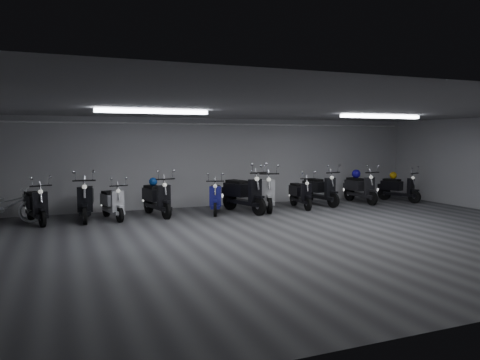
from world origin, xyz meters
name	(u,v)px	position (x,y,z in m)	size (l,w,h in m)	color
floor	(298,236)	(0.00, 0.00, -0.01)	(14.00, 10.00, 0.01)	#3E3E41
ceiling	(299,109)	(0.00, 0.00, 2.80)	(14.00, 10.00, 0.01)	gray
back_wall	(222,162)	(0.00, 5.00, 1.40)	(14.00, 0.01, 2.80)	#A3A4A6
fluor_strip_left	(153,111)	(-3.00, 1.00, 2.74)	(2.40, 0.18, 0.08)	white
fluor_strip_right	(381,116)	(3.00, 1.00, 2.74)	(2.40, 0.18, 0.08)	white
conduit	(223,124)	(0.00, 4.92, 2.62)	(0.05, 0.05, 13.60)	white
scooter_0	(36,199)	(-5.48, 3.72, 0.63)	(0.57, 1.70, 1.26)	black
scooter_1	(86,195)	(-4.27, 3.76, 0.69)	(0.62, 1.86, 1.38)	black
scooter_2	(112,198)	(-3.61, 3.62, 0.59)	(0.53, 1.59, 1.18)	silver
scooter_3	(157,192)	(-2.40, 3.71, 0.67)	(0.60, 1.81, 1.34)	black
scooter_4	(215,192)	(-0.73, 3.57, 0.61)	(0.55, 1.65, 1.22)	navy
scooter_5	(244,187)	(0.08, 3.38, 0.75)	(0.67, 2.01, 1.50)	black
scooter_6	(265,187)	(0.84, 3.54, 0.72)	(0.64, 1.92, 1.43)	#B7B8BC
scooter_7	(301,189)	(2.04, 3.50, 0.60)	(0.54, 1.61, 1.20)	black
scooter_8	(320,184)	(2.92, 3.80, 0.68)	(0.61, 1.84, 1.37)	black
scooter_9	(361,183)	(4.48, 3.76, 0.66)	(0.59, 1.78, 1.33)	black
bicycle	(6,202)	(-6.18, 4.09, 0.55)	(0.60, 1.70, 1.10)	white
scooter_10	(399,184)	(5.91, 3.53, 0.62)	(0.56, 1.67, 1.24)	black
helmet_0	(393,175)	(5.82, 3.75, 0.89)	(0.25, 0.25, 0.25)	#C6940B
helmet_1	(153,182)	(-2.45, 3.95, 0.95)	(0.23, 0.23, 0.23)	navy
helmet_2	(356,174)	(4.47, 4.01, 0.97)	(0.29, 0.29, 0.29)	#160C8A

